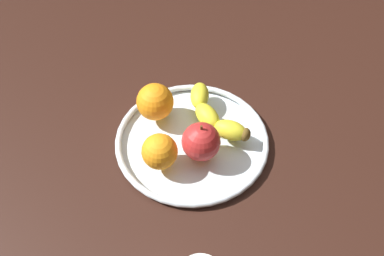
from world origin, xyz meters
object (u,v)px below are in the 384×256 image
apple (200,142)px  orange_front_right (155,102)px  banana (214,114)px  orange_center (160,151)px  fruit_bowl (192,141)px

apple → orange_front_right: size_ratio=1.09×
banana → orange_center: orange_center is taller
apple → orange_center: 7.46cm
fruit_bowl → apple: (4.02, -0.24, 4.47)cm
orange_front_right → apple: bearing=17.3°
banana → apple: apple is taller
orange_front_right → fruit_bowl: bearing=26.0°
orange_center → orange_front_right: orange_front_right is taller
banana → fruit_bowl: bearing=-76.7°
fruit_bowl → banana: (-2.27, 5.66, 2.76)cm
fruit_bowl → orange_center: size_ratio=4.52×
orange_center → orange_front_right: 11.83cm
orange_front_right → orange_center: bearing=-17.1°
apple → orange_front_right: (-12.48, -3.88, 0.08)cm
banana → orange_front_right: orange_front_right is taller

